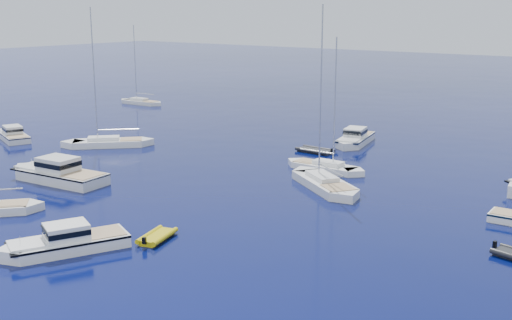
# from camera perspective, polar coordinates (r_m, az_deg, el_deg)

# --- Properties ---
(ground) EXTENTS (400.00, 400.00, 0.00)m
(ground) POSITION_cam_1_polar(r_m,az_deg,el_deg) (43.19, -19.06, -8.64)
(ground) COLOR #091158
(ground) RESTS_ON ground
(motor_cruiser_near) EXTENTS (6.34, 9.42, 2.39)m
(motor_cruiser_near) POSITION_cam_1_polar(r_m,az_deg,el_deg) (44.60, -16.54, -7.75)
(motor_cruiser_near) COLOR white
(motor_cruiser_near) RESTS_ON ground
(motor_cruiser_centre) EXTENTS (11.48, 4.51, 2.94)m
(motor_cruiser_centre) POSITION_cam_1_polar(r_m,az_deg,el_deg) (62.28, -17.14, -1.80)
(motor_cruiser_centre) COLOR silver
(motor_cruiser_centre) RESTS_ON ground
(motor_cruiser_far_l) EXTENTS (8.73, 5.37, 2.20)m
(motor_cruiser_far_l) POSITION_cam_1_polar(r_m,az_deg,el_deg) (83.75, -20.69, 1.71)
(motor_cruiser_far_l) COLOR silver
(motor_cruiser_far_l) RESTS_ON ground
(motor_cruiser_horizon) EXTENTS (4.76, 9.70, 2.44)m
(motor_cruiser_horizon) POSITION_cam_1_polar(r_m,az_deg,el_deg) (76.62, 8.70, 1.41)
(motor_cruiser_horizon) COLOR white
(motor_cruiser_horizon) RESTS_ON ground
(sailboat_mid_r) EXTENTS (10.96, 8.68, 16.52)m
(sailboat_mid_r) POSITION_cam_1_polar(r_m,az_deg,el_deg) (57.72, 6.03, -2.45)
(sailboat_mid_r) COLOR silver
(sailboat_mid_r) RESTS_ON ground
(sailboat_mid_l) EXTENTS (9.82, 9.95, 16.31)m
(sailboat_mid_l) POSITION_cam_1_polar(r_m,az_deg,el_deg) (76.51, -12.96, 1.20)
(sailboat_mid_l) COLOR white
(sailboat_mid_l) RESTS_ON ground
(sailboat_centre) EXTENTS (9.20, 2.49, 13.48)m
(sailboat_centre) POSITION_cam_1_polar(r_m,az_deg,el_deg) (63.84, 6.11, -0.91)
(sailboat_centre) COLOR white
(sailboat_centre) RESTS_ON ground
(sailboat_far_l) EXTENTS (9.28, 3.05, 13.42)m
(sailboat_far_l) POSITION_cam_1_polar(r_m,az_deg,el_deg) (109.18, -10.15, 4.89)
(sailboat_far_l) COLOR silver
(sailboat_far_l) RESTS_ON ground
(tender_yellow) EXTENTS (2.76, 3.81, 0.95)m
(tender_yellow) POSITION_cam_1_polar(r_m,az_deg,el_deg) (45.36, -8.74, -6.97)
(tender_yellow) COLOR #C7B40B
(tender_yellow) RESTS_ON ground
(tender_grey_far) EXTENTS (4.43, 2.46, 0.95)m
(tender_grey_far) POSITION_cam_1_polar(r_m,az_deg,el_deg) (71.67, 5.24, 0.68)
(tender_grey_far) COLOR black
(tender_grey_far) RESTS_ON ground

